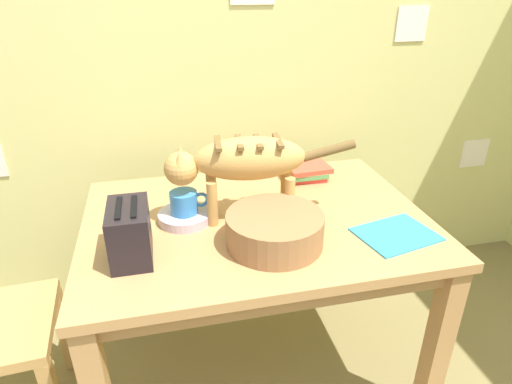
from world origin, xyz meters
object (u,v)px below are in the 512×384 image
at_px(toaster, 130,233).
at_px(cat, 241,162).
at_px(wicker_basket, 275,229).
at_px(saucer_bowl, 185,217).
at_px(dining_table, 256,238).
at_px(book_stack, 305,172).
at_px(magazine, 396,234).
at_px(coffee_mug, 185,202).

bearing_deg(toaster, cat, 23.74).
distance_m(cat, toaster, 0.43).
distance_m(wicker_basket, toaster, 0.45).
height_order(saucer_bowl, wicker_basket, wicker_basket).
xyz_separation_m(saucer_bowl, toaster, (-0.18, -0.19, 0.07)).
bearing_deg(dining_table, book_stack, 44.79).
xyz_separation_m(cat, book_stack, (0.33, 0.27, -0.18)).
xyz_separation_m(cat, magazine, (0.48, -0.24, -0.21)).
relative_size(dining_table, magazine, 4.86).
distance_m(dining_table, coffee_mug, 0.30).
distance_m(cat, magazine, 0.58).
xyz_separation_m(coffee_mug, wicker_basket, (0.27, -0.22, -0.02)).
bearing_deg(coffee_mug, toaster, -133.92).
relative_size(saucer_bowl, book_stack, 0.92).
xyz_separation_m(wicker_basket, toaster, (-0.45, 0.03, 0.03)).
bearing_deg(wicker_basket, toaster, 176.20).
height_order(saucer_bowl, book_stack, book_stack).
xyz_separation_m(dining_table, magazine, (0.43, -0.23, 0.09)).
relative_size(saucer_bowl, magazine, 0.75).
distance_m(dining_table, saucer_bowl, 0.28).
height_order(saucer_bowl, coffee_mug, coffee_mug).
bearing_deg(coffee_mug, saucer_bowl, 180.00).
bearing_deg(magazine, cat, 141.51).
distance_m(coffee_mug, book_stack, 0.59).
height_order(dining_table, wicker_basket, wicker_basket).
bearing_deg(magazine, dining_table, 139.83).
bearing_deg(book_stack, magazine, -73.34).
xyz_separation_m(dining_table, cat, (-0.05, 0.01, 0.30)).
distance_m(dining_table, wicker_basket, 0.24).
bearing_deg(coffee_mug, magazine, -20.70).
bearing_deg(book_stack, toaster, -148.47).
bearing_deg(dining_table, coffee_mug, 173.22).
bearing_deg(toaster, saucer_bowl, 46.56).
bearing_deg(cat, magazine, -110.37).
relative_size(coffee_mug, toaster, 0.68).
height_order(dining_table, book_stack, book_stack).
relative_size(saucer_bowl, coffee_mug, 1.38).
bearing_deg(dining_table, saucer_bowl, 173.30).
relative_size(dining_table, coffee_mug, 8.98).
bearing_deg(dining_table, cat, 169.71).
xyz_separation_m(saucer_bowl, magazine, (0.68, -0.26, -0.01)).
bearing_deg(coffee_mug, book_stack, 25.16).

